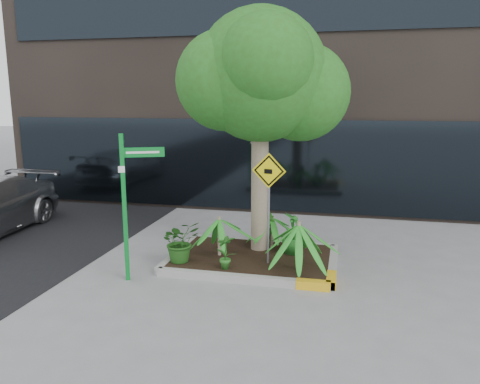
# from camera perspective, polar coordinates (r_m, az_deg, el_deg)

# --- Properties ---
(ground) EXTENTS (80.00, 80.00, 0.00)m
(ground) POSITION_cam_1_polar(r_m,az_deg,el_deg) (9.40, -0.01, -9.09)
(ground) COLOR gray
(ground) RESTS_ON ground
(planter) EXTENTS (3.35, 2.36, 0.15)m
(planter) POSITION_cam_1_polar(r_m,az_deg,el_deg) (9.57, 1.73, -8.06)
(planter) COLOR #9E9E99
(planter) RESTS_ON ground
(tree) EXTENTS (3.40, 3.02, 5.10)m
(tree) POSITION_cam_1_polar(r_m,az_deg,el_deg) (9.53, 2.54, 14.02)
(tree) COLOR tan
(tree) RESTS_ON ground
(palm_front) EXTENTS (1.05, 1.05, 1.16)m
(palm_front) POSITION_cam_1_polar(r_m,az_deg,el_deg) (8.62, 7.20, -3.97)
(palm_front) COLOR tan
(palm_front) RESTS_ON ground
(palm_left) EXTENTS (0.91, 0.91, 1.01)m
(palm_left) POSITION_cam_1_polar(r_m,az_deg,el_deg) (9.41, -2.57, -3.31)
(palm_left) COLOR tan
(palm_left) RESTS_ON ground
(palm_back) EXTENTS (0.78, 0.78, 0.86)m
(palm_back) POSITION_cam_1_polar(r_m,az_deg,el_deg) (9.95, 3.92, -3.15)
(palm_back) COLOR tan
(palm_back) RESTS_ON ground
(shrub_a) EXTENTS (1.04, 1.04, 0.82)m
(shrub_a) POSITION_cam_1_polar(r_m,az_deg,el_deg) (9.20, -7.29, -5.97)
(shrub_a) COLOR #1E4F16
(shrub_a) RESTS_ON planter
(shrub_b) EXTENTS (0.53, 0.53, 0.84)m
(shrub_b) POSITION_cam_1_polar(r_m,az_deg,el_deg) (9.64, 6.46, -5.04)
(shrub_b) COLOR #1D621D
(shrub_b) RESTS_ON planter
(shrub_c) EXTENTS (0.50, 0.50, 0.68)m
(shrub_c) POSITION_cam_1_polar(r_m,az_deg,el_deg) (8.76, -1.76, -7.24)
(shrub_c) COLOR #296C21
(shrub_c) RESTS_ON planter
(shrub_d) EXTENTS (0.64, 0.64, 0.83)m
(shrub_d) POSITION_cam_1_polar(r_m,az_deg,el_deg) (10.04, 3.23, -4.36)
(shrub_d) COLOR #2A6B1F
(shrub_d) RESTS_ON planter
(street_sign_post) EXTENTS (0.99, 0.75, 2.68)m
(street_sign_post) POSITION_cam_1_polar(r_m,az_deg,el_deg) (8.60, -13.63, 0.15)
(street_sign_post) COLOR #0B8029
(street_sign_post) RESTS_ON ground
(cattle_sign) EXTENTS (0.65, 0.11, 2.14)m
(cattle_sign) POSITION_cam_1_polar(r_m,az_deg,el_deg) (8.78, 3.52, 0.26)
(cattle_sign) COLOR slate
(cattle_sign) RESTS_ON ground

